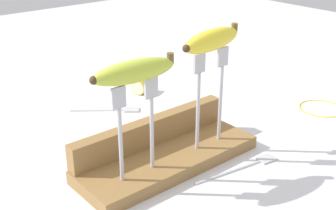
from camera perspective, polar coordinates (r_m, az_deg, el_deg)
The scene contains 11 objects.
ground_plane at distance 0.88m, azimuth 0.00°, elevation -7.53°, with size 3.00×3.00×0.00m, color silver.
wooden_board at distance 0.87m, azimuth 0.00°, elevation -6.81°, with size 0.36×0.13×0.03m, color olive.
board_backstop at distance 0.89m, azimuth -2.16°, elevation -3.32°, with size 0.36×0.03×0.05m, color olive.
fork_stand_left at distance 0.75m, azimuth -4.06°, elevation -1.96°, with size 0.09×0.01×0.17m.
fork_stand_right at distance 0.85m, azimuth 5.34°, elevation 1.93°, with size 0.09×0.01×0.19m.
banana_raised_left at distance 0.72m, azimuth -4.27°, elevation 4.29°, with size 0.16×0.05×0.04m.
banana_raised_right at distance 0.82m, azimuth 5.59°, elevation 8.21°, with size 0.16×0.06×0.04m.
fork_fallen_near at distance 1.10m, azimuth -6.78°, elevation -0.55°, with size 0.14×0.12×0.01m.
fork_fallen_far at distance 0.88m, azimuth 9.96°, elevation -7.48°, with size 0.19×0.05×0.01m.
banana_chunk_near at distance 1.20m, azimuth -3.44°, elevation 2.41°, with size 0.05×0.05×0.04m.
wire_coil at distance 1.17m, azimuth 18.82°, elevation -0.34°, with size 0.11×0.11×0.00m, color gold.
Camera 1 is at (-0.48, -0.57, 0.45)m, focal length 48.15 mm.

